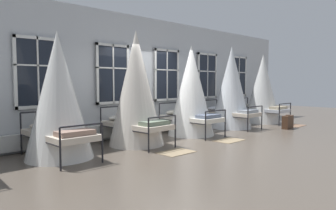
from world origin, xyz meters
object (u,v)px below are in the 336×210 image
object	(u,v)px
cot_second	(58,97)
cot_fifth	(231,89)
cot_third	(136,90)
suitcase_dark	(288,122)
cot_fourth	(191,92)
cot_sixth	(263,90)

from	to	relation	value
cot_second	cot_fifth	size ratio (longest dim) A/B	0.94
cot_third	cot_fifth	distance (m)	4.19
suitcase_dark	cot_second	bearing A→B (deg)	163.93
cot_second	suitcase_dark	distance (m)	7.62
cot_third	suitcase_dark	size ratio (longest dim) A/B	4.96
cot_fourth	suitcase_dark	xyz separation A→B (m)	(3.25, -1.49, -1.06)
cot_fifth	suitcase_dark	distance (m)	2.19
cot_third	cot_sixth	size ratio (longest dim) A/B	1.09
cot_fourth	cot_sixth	world-z (taller)	cot_fourth
cot_fourth	cot_sixth	bearing A→B (deg)	-89.06
cot_fourth	suitcase_dark	size ratio (longest dim) A/B	4.60
cot_second	cot_fifth	world-z (taller)	cot_fifth
cot_second	cot_fourth	distance (m)	4.15
cot_second	cot_third	world-z (taller)	cot_third
cot_fourth	cot_second	bearing A→B (deg)	91.92
cot_second	cot_fifth	xyz separation A→B (m)	(6.24, 0.02, 0.08)
cot_third	cot_fourth	xyz separation A→B (m)	(2.10, 0.02, -0.10)
cot_third	cot_fourth	bearing A→B (deg)	-90.26
cot_second	cot_third	xyz separation A→B (m)	(2.05, -0.00, 0.12)
cot_sixth	suitcase_dark	distance (m)	1.97
cot_third	cot_sixth	bearing A→B (deg)	-91.09
cot_fourth	suitcase_dark	bearing A→B (deg)	-112.89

